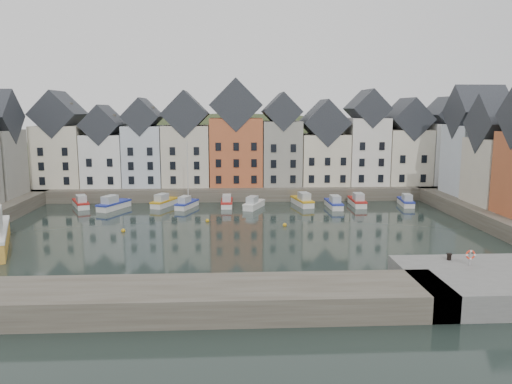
{
  "coord_description": "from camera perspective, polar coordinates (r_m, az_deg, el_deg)",
  "views": [
    {
      "loc": [
        -0.89,
        -56.87,
        14.72
      ],
      "look_at": [
        2.36,
        6.0,
        4.29
      ],
      "focal_mm": 35.0,
      "sensor_mm": 36.0,
      "label": 1
    }
  ],
  "objects": [
    {
      "name": "right_terrace",
      "position": [
        74.92,
        26.62,
        3.97
      ],
      "size": [
        8.3,
        24.25,
        16.36
      ],
      "color": "silver",
      "rests_on": "right_quay"
    },
    {
      "name": "boat_a",
      "position": [
        80.36,
        -19.38,
        -1.21
      ],
      "size": [
        3.99,
        5.9,
        2.18
      ],
      "rotation": [
        0.0,
        0.0,
        0.43
      ],
      "color": "silver",
      "rests_on": "ground"
    },
    {
      "name": "boat_g",
      "position": [
        77.69,
        5.35,
        -1.03
      ],
      "size": [
        3.04,
        6.34,
        2.34
      ],
      "rotation": [
        0.0,
        0.0,
        0.2
      ],
      "color": "silver",
      "rests_on": "ground"
    },
    {
      "name": "mooring_bollard",
      "position": [
        46.08,
        21.21,
        -6.87
      ],
      "size": [
        0.48,
        0.48,
        0.56
      ],
      "color": "black",
      "rests_on": "near_quay"
    },
    {
      "name": "boat_j",
      "position": [
        80.75,
        16.76,
        -1.05
      ],
      "size": [
        2.33,
        5.58,
        2.08
      ],
      "rotation": [
        0.0,
        0.0,
        -0.12
      ],
      "color": "silver",
      "rests_on": "ground"
    },
    {
      "name": "near_wall",
      "position": [
        38.56,
        -16.78,
        -11.85
      ],
      "size": [
        50.0,
        6.0,
        2.0
      ],
      "primitive_type": "cube",
      "color": "#474136",
      "rests_on": "ground"
    },
    {
      "name": "far_terrace",
      "position": [
        85.17,
        -0.2,
        5.47
      ],
      "size": [
        72.37,
        8.16,
        17.78
      ],
      "color": "beige",
      "rests_on": "far_quay"
    },
    {
      "name": "mooring_buoys",
      "position": [
        63.96,
        -5.68,
        -3.81
      ],
      "size": [
        20.5,
        5.5,
        0.5
      ],
      "color": "gold",
      "rests_on": "ground"
    },
    {
      "name": "boat_b",
      "position": [
        77.42,
        -16.01,
        -1.39
      ],
      "size": [
        4.31,
        6.41,
        2.37
      ],
      "rotation": [
        0.0,
        0.0,
        -0.43
      ],
      "color": "silver",
      "rests_on": "ground"
    },
    {
      "name": "boat_e",
      "position": [
        76.7,
        -3.35,
        -1.2
      ],
      "size": [
        1.79,
        5.51,
        2.11
      ],
      "rotation": [
        0.0,
        0.0,
        -0.02
      ],
      "color": "silver",
      "rests_on": "ground"
    },
    {
      "name": "hillside",
      "position": [
        117.51,
        -2.42,
        -6.75
      ],
      "size": [
        153.6,
        70.4,
        64.0
      ],
      "color": "#222D16",
      "rests_on": "ground"
    },
    {
      "name": "boat_d",
      "position": [
        76.17,
        -7.95,
        -1.31
      ],
      "size": [
        3.43,
        5.65,
        10.33
      ],
      "rotation": [
        0.0,
        0.0,
        -0.35
      ],
      "color": "silver",
      "rests_on": "ground"
    },
    {
      "name": "life_ring_post",
      "position": [
        45.06,
        23.3,
        -6.64
      ],
      "size": [
        0.8,
        0.17,
        1.3
      ],
      "color": "gray",
      "rests_on": "near_quay"
    },
    {
      "name": "ground",
      "position": [
        58.75,
        -2.01,
        -5.11
      ],
      "size": [
        260.0,
        260.0,
        0.0
      ],
      "primitive_type": "plane",
      "color": "black",
      "rests_on": "ground"
    },
    {
      "name": "boat_f",
      "position": [
        75.11,
        -0.27,
        -1.41
      ],
      "size": [
        3.69,
        5.72,
        2.11
      ],
      "rotation": [
        0.0,
        0.0,
        -0.4
      ],
      "color": "silver",
      "rests_on": "ground"
    },
    {
      "name": "boat_h",
      "position": [
        76.43,
        8.9,
        -1.31
      ],
      "size": [
        1.93,
        5.74,
        2.18
      ],
      "rotation": [
        0.0,
        0.0,
        0.03
      ],
      "color": "silver",
      "rests_on": "ground"
    },
    {
      "name": "boat_i",
      "position": [
        78.77,
        11.5,
        -1.05
      ],
      "size": [
        2.01,
        5.98,
        2.28
      ],
      "rotation": [
        0.0,
        0.0,
        -0.03
      ],
      "color": "silver",
      "rests_on": "ground"
    },
    {
      "name": "far_quay",
      "position": [
        87.95,
        -2.35,
        0.43
      ],
      "size": [
        90.0,
        16.0,
        2.0
      ],
      "primitive_type": "cube",
      "color": "#474136",
      "rests_on": "ground"
    },
    {
      "name": "boat_c",
      "position": [
        78.0,
        -10.47,
        -1.13
      ],
      "size": [
        3.94,
        6.02,
        2.22
      ],
      "rotation": [
        0.0,
        0.0,
        -0.41
      ],
      "color": "silver",
      "rests_on": "ground"
    }
  ]
}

